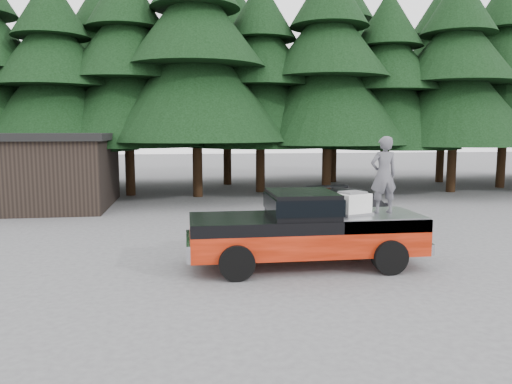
{
  "coord_description": "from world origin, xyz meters",
  "views": [
    {
      "loc": [
        -1.6,
        -11.29,
        3.47
      ],
      "look_at": [
        -0.0,
        0.0,
        2.03
      ],
      "focal_mm": 35.0,
      "sensor_mm": 36.0,
      "label": 1
    }
  ],
  "objects": [
    {
      "name": "ground",
      "position": [
        0.0,
        0.0,
        0.0
      ],
      "size": [
        120.0,
        120.0,
        0.0
      ],
      "primitive_type": "plane",
      "color": "#4B4B4E",
      "rests_on": "ground"
    },
    {
      "name": "pickup_truck",
      "position": [
        1.37,
        0.79,
        0.67
      ],
      "size": [
        6.0,
        2.04,
        1.33
      ],
      "primitive_type": null,
      "color": "red",
      "rests_on": "ground"
    },
    {
      "name": "truck_cab",
      "position": [
        1.27,
        0.79,
        1.62
      ],
      "size": [
        1.66,
        1.9,
        0.59
      ],
      "primitive_type": "cube",
      "color": "black",
      "rests_on": "pickup_truck"
    },
    {
      "name": "air_compressor",
      "position": [
        2.54,
        0.65,
        1.59
      ],
      "size": [
        0.93,
        0.86,
        0.52
      ],
      "primitive_type": "cube",
      "rotation": [
        0.0,
        0.0,
        0.37
      ],
      "color": "silver",
      "rests_on": "pickup_truck"
    },
    {
      "name": "man_on_bed",
      "position": [
        3.39,
        0.78,
        2.31
      ],
      "size": [
        0.75,
        0.53,
        1.97
      ],
      "primitive_type": "imported",
      "rotation": [
        0.0,
        0.0,
        3.23
      ],
      "color": "#4F4E55",
      "rests_on": "pickup_truck"
    },
    {
      "name": "parked_car",
      "position": [
        4.12,
        4.86,
        0.69
      ],
      "size": [
        2.73,
        5.04,
        1.39
      ],
      "primitive_type": "imported",
      "rotation": [
        0.0,
        0.0,
        0.17
      ],
      "color": "black",
      "rests_on": "ground"
    },
    {
      "name": "utility_building",
      "position": [
        -9.0,
        12.0,
        1.67
      ],
      "size": [
        8.4,
        6.4,
        3.3
      ],
      "color": "black",
      "rests_on": "ground"
    },
    {
      "name": "treeline",
      "position": [
        0.42,
        17.2,
        7.72
      ],
      "size": [
        60.15,
        16.05,
        17.5
      ],
      "color": "black",
      "rests_on": "ground"
    }
  ]
}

